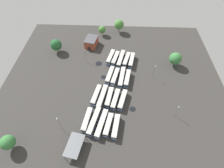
{
  "coord_description": "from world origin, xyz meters",
  "views": [
    {
      "loc": [
        -59.79,
        -2.2,
        76.29
      ],
      "look_at": [
        2.0,
        0.42,
        1.48
      ],
      "focal_mm": 27.91,
      "sensor_mm": 36.0,
      "label": 1
    }
  ],
  "objects_px": {
    "bus_row1_slot2": "(109,97)",
    "lamp_post_near_entrance": "(59,123)",
    "lamp_post_far_corner": "(154,71)",
    "tree_east_edge": "(56,45)",
    "bus_row0_slot0": "(116,127)",
    "bus_row1_slot3": "(102,97)",
    "bus_row1_slot0": "(123,100)",
    "lamp_post_by_building": "(86,55)",
    "bus_row3_slot1": "(127,60)",
    "bus_row3_slot2": "(121,59)",
    "bus_row2_slot2": "(115,77)",
    "depot_building": "(91,42)",
    "tree_northeast": "(119,24)",
    "bus_row1_slot4": "(96,95)",
    "bus_row2_slot3": "(110,75)",
    "tree_west_edge": "(102,30)",
    "bus_row0_slot4": "(87,120)",
    "bus_row2_slot0": "(127,78)",
    "maintenance_shelter": "(74,145)",
    "bus_row3_slot4": "(111,57)",
    "lamp_post_mid_lot": "(177,111)",
    "bus_row2_slot1": "(122,77)",
    "bus_row3_slot0": "(132,60)",
    "bus_row0_slot3": "(94,121)",
    "bus_row0_slot1": "(108,125)",
    "bus_row1_slot1": "(115,99)",
    "tree_northwest": "(8,142)",
    "bus_row3_slot3": "(115,58)",
    "tree_north_edge": "(175,59)"
  },
  "relations": [
    {
      "from": "bus_row1_slot2",
      "to": "lamp_post_near_entrance",
      "type": "distance_m",
      "value": 27.93
    },
    {
      "from": "lamp_post_far_corner",
      "to": "tree_east_edge",
      "type": "distance_m",
      "value": 64.63
    },
    {
      "from": "bus_row0_slot0",
      "to": "bus_row1_slot3",
      "type": "relative_size",
      "value": 0.82
    },
    {
      "from": "bus_row1_slot0",
      "to": "lamp_post_by_building",
      "type": "height_order",
      "value": "lamp_post_by_building"
    },
    {
      "from": "bus_row3_slot1",
      "to": "bus_row3_slot2",
      "type": "relative_size",
      "value": 0.83
    },
    {
      "from": "bus_row1_slot0",
      "to": "bus_row2_slot2",
      "type": "bearing_deg",
      "value": 14.95
    },
    {
      "from": "depot_building",
      "to": "lamp_post_far_corner",
      "type": "height_order",
      "value": "lamp_post_far_corner"
    },
    {
      "from": "bus_row2_slot2",
      "to": "tree_northeast",
      "type": "relative_size",
      "value": 1.29
    },
    {
      "from": "bus_row1_slot3",
      "to": "bus_row1_slot4",
      "type": "xyz_separation_m",
      "value": [
        0.98,
        3.29,
        -0.0
      ]
    },
    {
      "from": "bus_row2_slot3",
      "to": "bus_row3_slot2",
      "type": "xyz_separation_m",
      "value": [
        14.1,
        -6.22,
        0.0
      ]
    },
    {
      "from": "tree_west_edge",
      "to": "bus_row0_slot4",
      "type": "bearing_deg",
      "value": 178.7
    },
    {
      "from": "bus_row2_slot0",
      "to": "maintenance_shelter",
      "type": "xyz_separation_m",
      "value": [
        -40.0,
        22.95,
        1.84
      ]
    },
    {
      "from": "bus_row3_slot4",
      "to": "lamp_post_mid_lot",
      "type": "relative_size",
      "value": 1.56
    },
    {
      "from": "bus_row2_slot1",
      "to": "bus_row2_slot2",
      "type": "distance_m",
      "value": 3.79
    },
    {
      "from": "bus_row2_slot3",
      "to": "lamp_post_mid_lot",
      "type": "relative_size",
      "value": 1.55
    },
    {
      "from": "bus_row1_slot4",
      "to": "lamp_post_mid_lot",
      "type": "distance_m",
      "value": 40.68
    },
    {
      "from": "bus_row1_slot3",
      "to": "lamp_post_far_corner",
      "type": "xyz_separation_m",
      "value": [
        16.85,
        -28.26,
        2.95
      ]
    },
    {
      "from": "bus_row0_slot0",
      "to": "bus_row2_slot1",
      "type": "relative_size",
      "value": 0.82
    },
    {
      "from": "bus_row3_slot0",
      "to": "lamp_post_near_entrance",
      "type": "distance_m",
      "value": 57.55
    },
    {
      "from": "bus_row0_slot3",
      "to": "bus_row0_slot1",
      "type": "bearing_deg",
      "value": -102.68
    },
    {
      "from": "bus_row1_slot1",
      "to": "bus_row3_slot0",
      "type": "xyz_separation_m",
      "value": [
        29.86,
        -9.24,
        0.0
      ]
    },
    {
      "from": "bus_row1_slot0",
      "to": "tree_east_edge",
      "type": "bearing_deg",
      "value": 48.19
    },
    {
      "from": "bus_row1_slot1",
      "to": "bus_row2_slot1",
      "type": "bearing_deg",
      "value": -11.69
    },
    {
      "from": "lamp_post_mid_lot",
      "to": "tree_northwest",
      "type": "xyz_separation_m",
      "value": [
        -18.57,
        73.51,
        0.61
      ]
    },
    {
      "from": "bus_row3_slot4",
      "to": "bus_row3_slot3",
      "type": "bearing_deg",
      "value": -110.29
    },
    {
      "from": "tree_northeast",
      "to": "bus_row0_slot3",
      "type": "bearing_deg",
      "value": 172.18
    },
    {
      "from": "bus_row1_slot3",
      "to": "bus_row3_slot1",
      "type": "distance_m",
      "value": 31.9
    },
    {
      "from": "bus_row0_slot1",
      "to": "tree_east_edge",
      "type": "height_order",
      "value": "tree_east_edge"
    },
    {
      "from": "bus_row0_slot0",
      "to": "lamp_post_mid_lot",
      "type": "height_order",
      "value": "lamp_post_mid_lot"
    },
    {
      "from": "bus_row1_slot1",
      "to": "bus_row3_slot2",
      "type": "relative_size",
      "value": 0.84
    },
    {
      "from": "bus_row2_slot1",
      "to": "tree_northwest",
      "type": "bearing_deg",
      "value": 131.0
    },
    {
      "from": "lamp_post_far_corner",
      "to": "lamp_post_mid_lot",
      "type": "relative_size",
      "value": 1.08
    },
    {
      "from": "depot_building",
      "to": "tree_west_edge",
      "type": "relative_size",
      "value": 1.62
    },
    {
      "from": "bus_row0_slot1",
      "to": "tree_northwest",
      "type": "xyz_separation_m",
      "value": [
        -11.31,
        41.38,
        3.25
      ]
    },
    {
      "from": "tree_north_edge",
      "to": "tree_northeast",
      "type": "xyz_separation_m",
      "value": [
        34.62,
        34.53,
        0.78
      ]
    },
    {
      "from": "bus_row0_slot4",
      "to": "lamp_post_by_building",
      "type": "height_order",
      "value": "lamp_post_by_building"
    },
    {
      "from": "bus_row0_slot3",
      "to": "tree_north_edge",
      "type": "height_order",
      "value": "tree_north_edge"
    },
    {
      "from": "tree_north_edge",
      "to": "tree_west_edge",
      "type": "height_order",
      "value": "tree_north_edge"
    },
    {
      "from": "lamp_post_by_building",
      "to": "lamp_post_mid_lot",
      "type": "xyz_separation_m",
      "value": [
        -36.85,
        -48.61,
        -0.7
      ]
    },
    {
      "from": "depot_building",
      "to": "maintenance_shelter",
      "type": "xyz_separation_m",
      "value": [
        -71.52,
        -1.33,
        0.8
      ]
    },
    {
      "from": "bus_row2_slot3",
      "to": "tree_north_edge",
      "type": "xyz_separation_m",
      "value": [
        11.83,
        -38.98,
        3.53
      ]
    },
    {
      "from": "bus_row3_slot2",
      "to": "lamp_post_near_entrance",
      "type": "distance_m",
      "value": 54.82
    },
    {
      "from": "bus_row0_slot3",
      "to": "bus_row3_slot3",
      "type": "distance_m",
      "value": 45.11
    },
    {
      "from": "bus_row3_slot3",
      "to": "tree_northeast",
      "type": "distance_m",
      "value": 32.42
    },
    {
      "from": "bus_row1_slot0",
      "to": "tree_north_edge",
      "type": "relative_size",
      "value": 1.35
    },
    {
      "from": "bus_row1_slot1",
      "to": "bus_row3_slot4",
      "type": "relative_size",
      "value": 0.98
    },
    {
      "from": "bus_row2_slot3",
      "to": "bus_row0_slot1",
      "type": "bearing_deg",
      "value": -178.46
    },
    {
      "from": "bus_row2_slot0",
      "to": "bus_row2_slot1",
      "type": "bearing_deg",
      "value": 77.07
    },
    {
      "from": "tree_northeast",
      "to": "bus_row2_slot1",
      "type": "bearing_deg",
      "value": -177.08
    },
    {
      "from": "bus_row0_slot0",
      "to": "tree_east_edge",
      "type": "distance_m",
      "value": 67.61
    }
  ]
}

